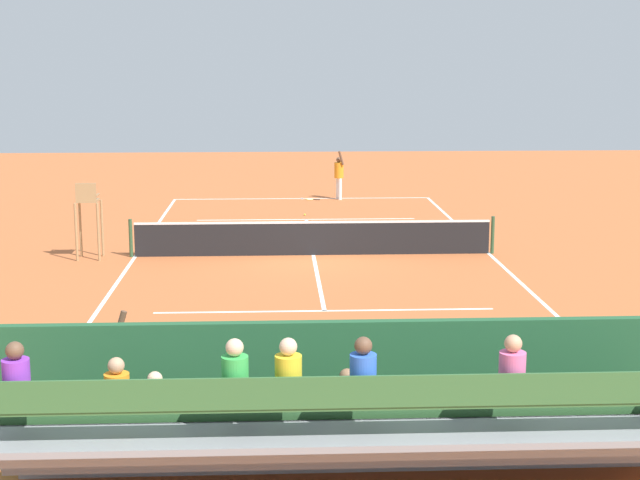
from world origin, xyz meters
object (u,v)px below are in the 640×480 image
object	(u,v)px
tennis_player	(339,174)
tennis_racket	(310,199)
equipment_bag	(394,430)
courtside_bench	(522,400)
tennis_net	(313,238)
umpire_chair	(88,212)
bleacher_stand	(360,431)
line_judge	(119,376)
tennis_ball_near	(305,215)

from	to	relation	value
tennis_player	tennis_racket	world-z (taller)	tennis_player
equipment_bag	tennis_player	bearing A→B (deg)	-91.94
courtside_bench	tennis_net	bearing A→B (deg)	-79.23
courtside_bench	equipment_bag	distance (m)	1.94
umpire_chair	courtside_bench	world-z (taller)	umpire_chair
tennis_net	courtside_bench	bearing A→B (deg)	100.77
bleacher_stand	umpire_chair	distance (m)	16.39
line_judge	tennis_net	bearing A→B (deg)	-104.05
umpire_chair	tennis_racket	bearing A→B (deg)	-120.87
courtside_bench	tennis_ball_near	xyz separation A→B (m)	(2.55, -20.15, -0.53)
tennis_net	umpire_chair	xyz separation A→B (m)	(6.20, 0.24, 0.81)
umpire_chair	courtside_bench	distance (m)	15.70
bleacher_stand	tennis_player	size ratio (longest dim) A/B	4.70
equipment_bag	tennis_racket	world-z (taller)	equipment_bag
courtside_bench	tennis_player	size ratio (longest dim) A/B	0.93
tennis_player	umpire_chair	bearing A→B (deg)	55.10
equipment_bag	tennis_ball_near	bearing A→B (deg)	-88.17
courtside_bench	tennis_player	xyz separation A→B (m)	(1.08, -23.99, 0.46)
tennis_net	line_judge	world-z (taller)	line_judge
tennis_racket	line_judge	size ratio (longest dim) A/B	0.30
equipment_bag	tennis_player	world-z (taller)	tennis_player
courtside_bench	equipment_bag	world-z (taller)	courtside_bench
courtside_bench	tennis_racket	size ratio (longest dim) A/B	3.07
umpire_chair	tennis_net	bearing A→B (deg)	-177.82
equipment_bag	bleacher_stand	bearing A→B (deg)	71.60
tennis_racket	line_judge	xyz separation A→B (m)	(3.63, 23.90, 1.00)
line_judge	equipment_bag	bearing A→B (deg)	177.67
tennis_net	tennis_ball_near	distance (m)	6.89
umpire_chair	line_judge	distance (m)	13.32
equipment_bag	line_judge	distance (m)	4.03
umpire_chair	tennis_racket	world-z (taller)	umpire_chair
courtside_bench	tennis_ball_near	world-z (taller)	courtside_bench
tennis_racket	umpire_chair	bearing A→B (deg)	59.13
tennis_racket	equipment_bag	bearing A→B (deg)	90.74
equipment_bag	line_judge	bearing A→B (deg)	-2.33
tennis_player	line_judge	size ratio (longest dim) A/B	1.00
tennis_net	courtside_bench	xyz separation A→B (m)	(-2.52, 13.27, 0.06)
courtside_bench	tennis_racket	bearing A→B (deg)	-84.73
tennis_player	tennis_racket	distance (m)	1.51
bleacher_stand	tennis_player	distance (m)	26.18
tennis_net	tennis_player	size ratio (longest dim) A/B	5.35
tennis_net	tennis_racket	world-z (taller)	tennis_net
courtside_bench	bleacher_stand	bearing A→B (deg)	39.87
tennis_racket	tennis_ball_near	world-z (taller)	tennis_ball_near
tennis_net	umpire_chair	size ratio (longest dim) A/B	4.81
tennis_racket	tennis_ball_near	xyz separation A→B (m)	(0.34, 3.79, 0.02)
equipment_bag	tennis_racket	distance (m)	24.07
equipment_bag	courtside_bench	bearing A→B (deg)	-176.13
umpire_chair	tennis_player	xyz separation A→B (m)	(-7.64, -10.96, -0.30)
tennis_player	courtside_bench	bearing A→B (deg)	92.58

